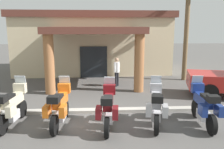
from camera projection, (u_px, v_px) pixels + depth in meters
The scene contains 10 objects.
ground_plane at pixel (91, 118), 9.20m from camera, with size 80.00×80.00×0.00m, color #514F4C.
motel_building at pixel (93, 42), 18.53m from camera, with size 11.58×10.07×4.45m.
motorcycle_cream at pixel (11, 106), 8.37m from camera, with size 0.75×2.21×1.61m.
motorcycle_orange at pixel (60, 107), 8.35m from camera, with size 0.74×2.21×1.61m.
motorcycle_maroon at pixel (108, 108), 8.19m from camera, with size 0.74×2.21×1.61m.
motorcycle_silver at pixel (156, 106), 8.39m from camera, with size 0.91×2.19×1.61m.
motorcycle_blue at pixel (204, 106), 8.40m from camera, with size 0.73×2.21×1.61m.
pedestrian at pixel (117, 70), 13.91m from camera, with size 0.37×0.43×1.65m.
palm_tree_near_portico at pixel (188, 4), 14.86m from camera, with size 1.87×2.02×6.23m.
curb_strip at pixel (107, 110), 9.85m from camera, with size 10.33×0.36×0.12m, color #ADA89E.
Camera 1 is at (0.26, -8.74, 3.41)m, focal length 38.89 mm.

